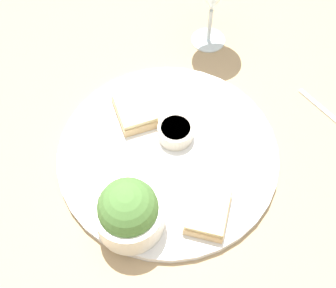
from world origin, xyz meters
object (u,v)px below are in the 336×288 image
object	(u,v)px
salad_bowl	(129,212)
cheese_toast_far	(135,110)
sauce_ramekin	(176,131)
cheese_toast_near	(208,211)

from	to	relation	value
salad_bowl	cheese_toast_far	size ratio (longest dim) A/B	1.07
sauce_ramekin	cheese_toast_far	distance (m)	0.08
sauce_ramekin	cheese_toast_near	xyz separation A→B (m)	(0.14, 0.04, -0.00)
sauce_ramekin	cheese_toast_near	size ratio (longest dim) A/B	0.64
cheese_toast_far	cheese_toast_near	bearing A→B (deg)	30.23
salad_bowl	cheese_toast_far	world-z (taller)	salad_bowl
salad_bowl	sauce_ramekin	size ratio (longest dim) A/B	1.70
salad_bowl	cheese_toast_near	world-z (taller)	salad_bowl
sauce_ramekin	cheese_toast_near	world-z (taller)	same
salad_bowl	cheese_toast_far	xyz separation A→B (m)	(-0.19, 0.01, -0.03)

